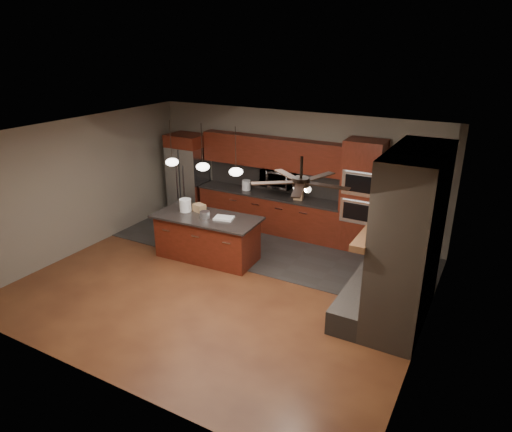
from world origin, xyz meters
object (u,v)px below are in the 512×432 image
Objects in this scene: paint_tray at (224,218)px; cardboard_box at (199,208)px; oven_tower at (362,196)px; counter_box at (298,195)px; kitchen_island at (207,237)px; paint_can at (205,215)px; counter_bucket at (246,185)px; microwave at (278,178)px; white_bucket at (185,205)px; refrigerator at (188,176)px.

cardboard_box reaches higher than paint_tray.
oven_tower is 6.28× the size of paint_tray.
oven_tower is 10.60× the size of counter_box.
paint_can is (0.02, -0.08, 0.52)m from kitchen_island.
oven_tower reaches higher than paint_tray.
counter_bucket is (0.09, 1.79, 0.02)m from cardboard_box.
cardboard_box is at bearing 145.98° from kitchen_island.
paint_can is (-0.59, -2.10, -0.31)m from microwave.
microwave is 3.26× the size of counter_box.
counter_box reaches higher than kitchen_island.
counter_bucket is (0.35, 1.92, -0.03)m from white_bucket.
cardboard_box reaches higher than paint_can.
paint_can is at bearing -105.80° from microwave.
microwave reaches higher than counter_bucket.
paint_can is (1.87, -1.96, -0.06)m from refrigerator.
counter_box reaches higher than paint_can.
refrigerator is 2.70m from kitchen_island.
paint_can is 2.06m from counter_bucket.
refrigerator is at bearing 147.97° from cardboard_box.
cardboard_box is (1.55, -1.70, -0.05)m from refrigerator.
counter_bucket is 1.38m from counter_box.
kitchen_island is at bearing -45.51° from refrigerator.
kitchen_island is at bearing -106.93° from microwave.
counter_bucket is (1.64, 0.08, -0.03)m from refrigerator.
microwave is 3.13× the size of counter_bucket.
oven_tower reaches higher than white_bucket.
white_bucket is at bearing 167.62° from paint_can.
paint_can is at bearing -23.52° from cardboard_box.
kitchen_island is 5.89× the size of paint_tray.
counter_box is at bearing 59.98° from paint_can.
counter_bucket is at bearing 102.70° from cardboard_box.
white_bucket reaches higher than cardboard_box.
oven_tower reaches higher than refrigerator.
kitchen_island is 9.95× the size of counter_box.
cardboard_box is 1.09× the size of counter_box.
paint_tray is at bearing -39.27° from refrigerator.
white_bucket is 0.29m from cardboard_box.
paint_can is 0.41m from cardboard_box.
microwave reaches higher than white_bucket.
counter_bucket is 1.04× the size of counter_box.
cardboard_box is at bearing 156.29° from paint_tray.
paint_can is at bearing -141.56° from oven_tower.
oven_tower is at bearing -1.66° from microwave.
oven_tower is 1.43m from counter_box.
counter_bucket is (-0.59, 1.91, 0.08)m from paint_tray.
cardboard_box reaches higher than kitchen_island.
microwave is at bearing 3.05° from refrigerator.
counter_bucket is (-0.82, -0.05, -0.28)m from microwave.
counter_bucket is at bearing 92.96° from kitchen_island.
oven_tower reaches higher than microwave.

